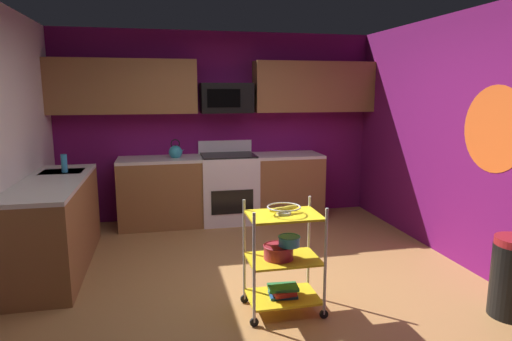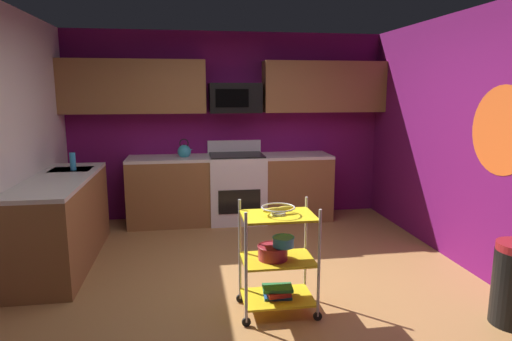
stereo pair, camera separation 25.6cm
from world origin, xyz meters
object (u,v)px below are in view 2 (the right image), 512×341
object	(u,v)px
microwave	(235,98)
fruit_bowl	(278,209)
rolling_cart	(278,259)
oven_range	(237,187)
mixing_bowl_large	(273,252)
book_stack	(277,291)
mixing_bowl_small	(283,241)
dish_soap_bottle	(73,161)
kettle	(184,151)

from	to	relation	value
microwave	fruit_bowl	xyz separation A→B (m)	(0.04, -2.73, -0.82)
rolling_cart	oven_range	bearing A→B (deg)	90.91
mixing_bowl_large	book_stack	world-z (taller)	mixing_bowl_large
mixing_bowl_small	book_stack	size ratio (longest dim) A/B	0.71
fruit_bowl	mixing_bowl_small	xyz separation A→B (m)	(0.04, -0.04, -0.26)
microwave	mixing_bowl_small	size ratio (longest dim) A/B	3.85
microwave	rolling_cart	bearing A→B (deg)	-89.12
fruit_bowl	dish_soap_bottle	xyz separation A→B (m)	(-1.98, 1.80, 0.14)
oven_range	rolling_cart	size ratio (longest dim) A/B	1.20
kettle	dish_soap_bottle	size ratio (longest dim) A/B	1.32
fruit_bowl	mixing_bowl_small	bearing A→B (deg)	-46.32
kettle	oven_range	bearing A→B (deg)	0.31
rolling_cart	fruit_bowl	bearing A→B (deg)	0.00
rolling_cart	mixing_bowl_small	size ratio (longest dim) A/B	5.03
book_stack	kettle	xyz separation A→B (m)	(-0.75, 2.62, 0.82)
oven_range	kettle	world-z (taller)	kettle
rolling_cart	mixing_bowl_small	xyz separation A→B (m)	(0.04, -0.04, 0.16)
rolling_cart	fruit_bowl	distance (m)	0.42
rolling_cart	mixing_bowl_small	bearing A→B (deg)	-46.32
book_stack	dish_soap_bottle	world-z (taller)	dish_soap_bottle
oven_range	fruit_bowl	size ratio (longest dim) A/B	4.04
mixing_bowl_large	kettle	xyz separation A→B (m)	(-0.71, 2.62, 0.48)
fruit_bowl	microwave	bearing A→B (deg)	90.88
microwave	fruit_bowl	bearing A→B (deg)	-89.12
oven_range	fruit_bowl	distance (m)	2.66
fruit_bowl	oven_range	bearing A→B (deg)	90.91
microwave	mixing_bowl_large	bearing A→B (deg)	-89.98
oven_range	dish_soap_bottle	world-z (taller)	dish_soap_bottle
fruit_bowl	mixing_bowl_large	world-z (taller)	fruit_bowl
oven_range	mixing_bowl_large	bearing A→B (deg)	-89.99
mixing_bowl_small	kettle	bearing A→B (deg)	106.41
mixing_bowl_small	rolling_cart	bearing A→B (deg)	133.68
fruit_bowl	kettle	world-z (taller)	kettle
rolling_cart	microwave	bearing A→B (deg)	90.88
book_stack	dish_soap_bottle	distance (m)	2.80
rolling_cart	kettle	bearing A→B (deg)	105.90
fruit_bowl	mixing_bowl_small	world-z (taller)	fruit_bowl
microwave	dish_soap_bottle	distance (m)	2.25
microwave	mixing_bowl_small	distance (m)	2.97
microwave	book_stack	distance (m)	3.13
rolling_cart	dish_soap_bottle	xyz separation A→B (m)	(-1.98, 1.80, 0.57)
mixing_bowl_small	kettle	size ratio (longest dim) A/B	0.69
rolling_cart	dish_soap_bottle	bearing A→B (deg)	137.69
mixing_bowl_small	kettle	world-z (taller)	kettle
oven_range	fruit_bowl	xyz separation A→B (m)	(0.04, -2.63, 0.40)
mixing_bowl_large	rolling_cart	bearing A→B (deg)	0.00
mixing_bowl_small	mixing_bowl_large	bearing A→B (deg)	153.85
mixing_bowl_large	mixing_bowl_small	size ratio (longest dim) A/B	1.38
microwave	kettle	xyz separation A→B (m)	(-0.70, -0.11, -0.70)
oven_range	microwave	xyz separation A→B (m)	(-0.00, 0.10, 1.22)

